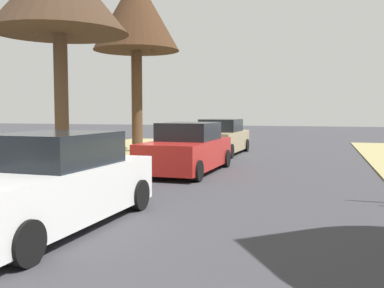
{
  "coord_description": "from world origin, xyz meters",
  "views": [
    {
      "loc": [
        1.9,
        2.11,
        1.94
      ],
      "look_at": [
        -0.38,
        9.78,
        1.34
      ],
      "focal_mm": 40.86,
      "sensor_mm": 36.0,
      "label": 1
    }
  ],
  "objects_px": {
    "parked_sedan_tan": "(220,138)",
    "parked_sedan_red": "(187,149)",
    "parked_sedan_white": "(50,184)",
    "street_tree_left_far": "(136,14)"
  },
  "relations": [
    {
      "from": "parked_sedan_tan",
      "to": "parked_sedan_red",
      "type": "bearing_deg",
      "value": -87.03
    },
    {
      "from": "parked_sedan_white",
      "to": "parked_sedan_red",
      "type": "height_order",
      "value": "same"
    },
    {
      "from": "parked_sedan_red",
      "to": "street_tree_left_far",
      "type": "bearing_deg",
      "value": 126.21
    },
    {
      "from": "parked_sedan_tan",
      "to": "parked_sedan_white",
      "type": "bearing_deg",
      "value": -89.73
    },
    {
      "from": "parked_sedan_red",
      "to": "parked_sedan_white",
      "type": "bearing_deg",
      "value": -92.08
    },
    {
      "from": "parked_sedan_red",
      "to": "parked_sedan_tan",
      "type": "xyz_separation_m",
      "value": [
        -0.31,
        6.06,
        0.0
      ]
    },
    {
      "from": "parked_sedan_red",
      "to": "parked_sedan_tan",
      "type": "distance_m",
      "value": 6.07
    },
    {
      "from": "parked_sedan_white",
      "to": "parked_sedan_tan",
      "type": "relative_size",
      "value": 1.0
    },
    {
      "from": "street_tree_left_far",
      "to": "parked_sedan_white",
      "type": "xyz_separation_m",
      "value": [
        4.03,
        -12.8,
        -5.7
      ]
    },
    {
      "from": "parked_sedan_red",
      "to": "parked_sedan_tan",
      "type": "relative_size",
      "value": 1.0
    }
  ]
}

